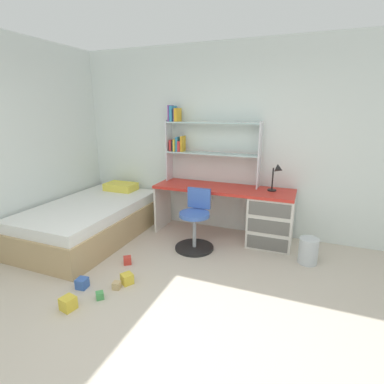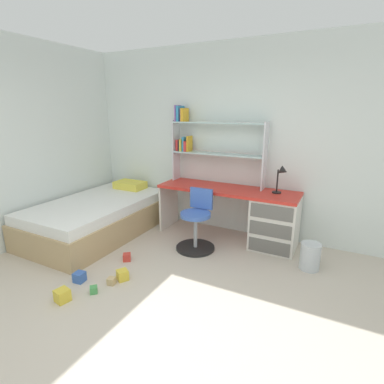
# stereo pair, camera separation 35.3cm
# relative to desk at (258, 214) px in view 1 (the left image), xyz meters

# --- Properties ---
(ground_plane) EXTENTS (5.92, 6.12, 0.02)m
(ground_plane) POSITION_rel_desk_xyz_m (-0.46, -2.25, -0.42)
(ground_plane) COLOR beige
(room_shell) EXTENTS (5.92, 6.12, 2.73)m
(room_shell) POSITION_rel_desk_xyz_m (-1.73, -0.97, 0.95)
(room_shell) COLOR silver
(room_shell) RESTS_ON ground_plane
(desk) EXTENTS (1.97, 0.58, 0.74)m
(desk) POSITION_rel_desk_xyz_m (0.00, 0.00, 0.00)
(desk) COLOR red
(desk) RESTS_ON ground_plane
(bookshelf_hutch) EXTENTS (1.41, 0.22, 1.13)m
(bookshelf_hutch) POSITION_rel_desk_xyz_m (-0.94, 0.18, 0.98)
(bookshelf_hutch) COLOR silver
(bookshelf_hutch) RESTS_ON desk
(desk_lamp) EXTENTS (0.20, 0.17, 0.38)m
(desk_lamp) POSITION_rel_desk_xyz_m (0.21, 0.05, 0.59)
(desk_lamp) COLOR black
(desk_lamp) RESTS_ON desk
(swivel_chair) EXTENTS (0.52, 0.52, 0.80)m
(swivel_chair) POSITION_rel_desk_xyz_m (-0.75, -0.51, -0.09)
(swivel_chair) COLOR black
(swivel_chair) RESTS_ON ground_plane
(bed_platform) EXTENTS (1.23, 2.09, 0.64)m
(bed_platform) POSITION_rel_desk_xyz_m (-2.29, -0.74, -0.15)
(bed_platform) COLOR tan
(bed_platform) RESTS_ON ground_plane
(waste_bin) EXTENTS (0.23, 0.23, 0.32)m
(waste_bin) POSITION_rel_desk_xyz_m (0.68, -0.39, -0.25)
(waste_bin) COLOR silver
(waste_bin) RESTS_ON ground_plane
(toy_block_natural_0) EXTENTS (0.09, 0.09, 0.08)m
(toy_block_natural_0) POSITION_rel_desk_xyz_m (-1.17, -1.72, -0.37)
(toy_block_natural_0) COLOR tan
(toy_block_natural_0) RESTS_ON ground_plane
(toy_block_green_1) EXTENTS (0.10, 0.10, 0.07)m
(toy_block_green_1) POSITION_rel_desk_xyz_m (-1.22, -1.92, -0.38)
(toy_block_green_1) COLOR #479E51
(toy_block_green_1) RESTS_ON ground_plane
(toy_block_blue_2) EXTENTS (0.12, 0.12, 0.11)m
(toy_block_blue_2) POSITION_rel_desk_xyz_m (-1.51, -1.83, -0.36)
(toy_block_blue_2) COLOR #3860B7
(toy_block_blue_2) RESTS_ON ground_plane
(toy_block_yellow_3) EXTENTS (0.16, 0.16, 0.11)m
(toy_block_yellow_3) POSITION_rel_desk_xyz_m (-1.12, -1.59, -0.36)
(toy_block_yellow_3) COLOR gold
(toy_block_yellow_3) RESTS_ON ground_plane
(toy_block_red_4) EXTENTS (0.13, 0.13, 0.09)m
(toy_block_red_4) POSITION_rel_desk_xyz_m (-1.35, -1.23, -0.37)
(toy_block_red_4) COLOR red
(toy_block_red_4) RESTS_ON ground_plane
(toy_block_yellow_5) EXTENTS (0.15, 0.15, 0.12)m
(toy_block_yellow_5) POSITION_rel_desk_xyz_m (-1.39, -2.16, -0.35)
(toy_block_yellow_5) COLOR gold
(toy_block_yellow_5) RESTS_ON ground_plane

